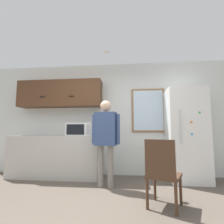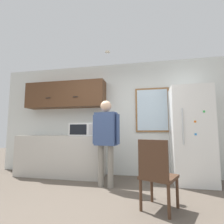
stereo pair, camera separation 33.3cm
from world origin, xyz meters
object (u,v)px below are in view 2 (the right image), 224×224
(person, at_px, (106,134))
(chair, at_px, (156,172))
(microwave, at_px, (83,130))
(refrigerator, at_px, (191,134))

(person, distance_m, chair, 1.31)
(person, bearing_deg, microwave, 152.48)
(microwave, xyz_separation_m, refrigerator, (2.28, 0.06, -0.10))
(person, height_order, refrigerator, refrigerator)
(microwave, bearing_deg, refrigerator, 1.47)
(refrigerator, bearing_deg, person, -161.20)
(microwave, distance_m, chair, 2.11)
(refrigerator, distance_m, chair, 1.65)
(microwave, distance_m, refrigerator, 2.29)
(microwave, relative_size, chair, 0.60)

